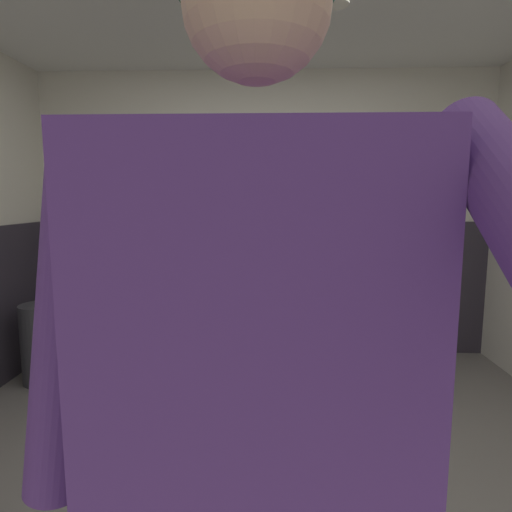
{
  "coord_description": "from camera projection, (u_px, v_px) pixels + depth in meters",
  "views": [
    {
      "loc": [
        0.07,
        -1.87,
        1.42
      ],
      "look_at": [
        0.02,
        -0.67,
        1.25
      ],
      "focal_mm": 29.82,
      "sensor_mm": 36.0,
      "label": 1
    }
  ],
  "objects": [
    {
      "name": "wall_back",
      "position": [
        264.0,
        215.0,
        3.88
      ],
      "size": [
        4.59,
        0.12,
        2.51
      ],
      "primitive_type": "cube",
      "color": "beige",
      "rests_on": "ground_plane"
    },
    {
      "name": "downlight_far",
      "position": [
        337.0,
        2.0,
        2.37
      ],
      "size": [
        0.14,
        0.14,
        0.03
      ],
      "primitive_type": "cylinder",
      "color": "white"
    },
    {
      "name": "person",
      "position": [
        256.0,
        448.0,
        0.64
      ],
      "size": [
        0.69,
        0.6,
        1.77
      ],
      "color": "#2D3342",
      "rests_on": "ground_plane"
    },
    {
      "name": "ground_plane",
      "position": [
        256.0,
        498.0,
        2.05
      ],
      "size": [
        4.59,
        4.54,
        0.04
      ],
      "primitive_type": "cube",
      "color": "slate"
    },
    {
      "name": "wainscot_band_back",
      "position": [
        264.0,
        287.0,
        3.9
      ],
      "size": [
        3.99,
        0.03,
        1.21
      ],
      "primitive_type": "cube",
      "color": "#2D2833",
      "rests_on": "ground_plane"
    },
    {
      "name": "urinal_solo",
      "position": [
        297.0,
        271.0,
        3.72
      ],
      "size": [
        0.4,
        0.34,
        1.24
      ],
      "color": "white",
      "rests_on": "ground_plane"
    },
    {
      "name": "trash_bin",
      "position": [
        43.0,
        343.0,
        3.27
      ],
      "size": [
        0.32,
        0.32,
        0.61
      ],
      "primitive_type": "cylinder",
      "color": "#38383D",
      "rests_on": "ground_plane"
    }
  ]
}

